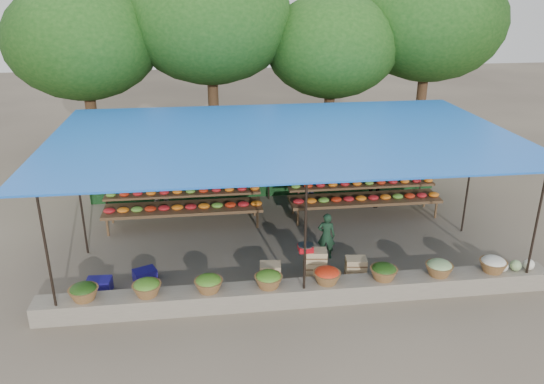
{
  "coord_description": "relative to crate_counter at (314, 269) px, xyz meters",
  "views": [
    {
      "loc": [
        -1.82,
        -11.95,
        6.1
      ],
      "look_at": [
        -0.25,
        0.2,
        1.28
      ],
      "focal_mm": 35.0,
      "sensor_mm": 36.0,
      "label": 1
    }
  ],
  "objects": [
    {
      "name": "customer_left",
      "position": [
        -3.46,
        4.27,
        0.47
      ],
      "size": [
        0.9,
        0.78,
        1.57
      ],
      "primitive_type": "imported",
      "rotation": [
        0.0,
        0.0,
        0.28
      ],
      "color": "slate",
      "rests_on": "ground"
    },
    {
      "name": "stall_canopy",
      "position": [
        -0.4,
        2.09,
        2.37
      ],
      "size": [
        10.8,
        6.6,
        2.82
      ],
      "color": "black",
      "rests_on": "ground"
    },
    {
      "name": "ground",
      "position": [
        -0.4,
        2.02,
        -0.31
      ],
      "size": [
        60.0,
        60.0,
        0.0
      ],
      "primitive_type": "plane",
      "color": "brown",
      "rests_on": "ground"
    },
    {
      "name": "fruit_table_left",
      "position": [
        -2.89,
        3.38,
        0.3
      ],
      "size": [
        4.21,
        0.95,
        0.93
      ],
      "color": "#543521",
      "rests_on": "ground"
    },
    {
      "name": "customer_mid",
      "position": [
        0.76,
        4.21,
        0.54
      ],
      "size": [
        1.27,
        1.11,
        1.7
      ],
      "primitive_type": "imported",
      "rotation": [
        0.0,
        0.0,
        0.55
      ],
      "color": "slate",
      "rests_on": "ground"
    },
    {
      "name": "blue_crate_front",
      "position": [
        -4.6,
        0.17,
        -0.16
      ],
      "size": [
        0.53,
        0.39,
        0.3
      ],
      "primitive_type": "cube",
      "rotation": [
        0.0,
        0.0,
        -0.06
      ],
      "color": "navy",
      "rests_on": "ground"
    },
    {
      "name": "blue_crate_back",
      "position": [
        -3.68,
        0.49,
        -0.17
      ],
      "size": [
        0.57,
        0.5,
        0.28
      ],
      "primitive_type": "cube",
      "rotation": [
        0.0,
        0.0,
        0.4
      ],
      "color": "navy",
      "rests_on": "ground"
    },
    {
      "name": "fruit_table_right",
      "position": [
        2.11,
        3.38,
        0.3
      ],
      "size": [
        4.21,
        0.95,
        0.93
      ],
      "color": "#543521",
      "rests_on": "ground"
    },
    {
      "name": "crate_counter",
      "position": [
        0.0,
        0.0,
        0.0
      ],
      "size": [
        2.39,
        0.39,
        0.77
      ],
      "color": "tan",
      "rests_on": "ground"
    },
    {
      "name": "tree_row",
      "position": [
        0.1,
        8.11,
        4.39
      ],
      "size": [
        16.51,
        5.5,
        7.12
      ],
      "color": "#3C2116",
      "rests_on": "ground"
    },
    {
      "name": "netting_backdrop",
      "position": [
        -0.4,
        5.17,
        0.94
      ],
      "size": [
        10.6,
        0.06,
        2.5
      ],
      "primitive_type": "cube",
      "color": "#1A4B22",
      "rests_on": "ground"
    },
    {
      "name": "weighing_scale",
      "position": [
        -0.21,
        0.0,
        0.54
      ],
      "size": [
        0.33,
        0.33,
        0.35
      ],
      "color": "red",
      "rests_on": "crate_counter"
    },
    {
      "name": "stone_curb",
      "position": [
        -0.4,
        -0.73,
        -0.11
      ],
      "size": [
        10.6,
        0.55,
        0.4
      ],
      "primitive_type": "cube",
      "color": "#6C6356",
      "rests_on": "ground"
    },
    {
      "name": "vendor_seated",
      "position": [
        0.5,
        1.06,
        0.26
      ],
      "size": [
        0.48,
        0.39,
        1.14
      ],
      "primitive_type": "imported",
      "rotation": [
        0.0,
        0.0,
        2.83
      ],
      "color": "#183621",
      "rests_on": "ground"
    },
    {
      "name": "customer_right",
      "position": [
        2.59,
        4.05,
        0.52
      ],
      "size": [
        1.03,
        0.91,
        1.67
      ],
      "primitive_type": "imported",
      "rotation": [
        0.0,
        0.0,
        -0.64
      ],
      "color": "slate",
      "rests_on": "ground"
    },
    {
      "name": "produce_baskets",
      "position": [
        -0.5,
        -0.73,
        0.25
      ],
      "size": [
        8.98,
        0.58,
        0.34
      ],
      "color": "brown",
      "rests_on": "stone_curb"
    }
  ]
}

